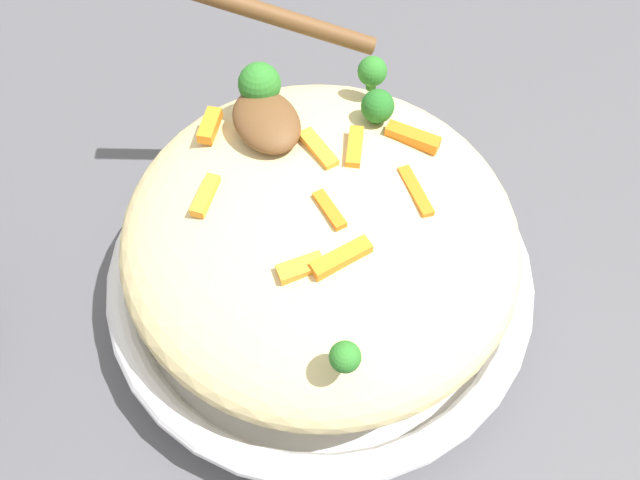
# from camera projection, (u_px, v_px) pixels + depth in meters

# --- Properties ---
(ground_plane) EXTENTS (2.40, 2.40, 0.00)m
(ground_plane) POSITION_uv_depth(u_px,v_px,m) (320.00, 293.00, 0.47)
(ground_plane) COLOR #4C4C51
(serving_bowl) EXTENTS (0.29, 0.29, 0.05)m
(serving_bowl) POSITION_uv_depth(u_px,v_px,m) (320.00, 276.00, 0.45)
(serving_bowl) COLOR silver
(serving_bowl) RESTS_ON ground_plane
(pasta_mound) EXTENTS (0.26, 0.25, 0.08)m
(pasta_mound) POSITION_uv_depth(u_px,v_px,m) (320.00, 233.00, 0.41)
(pasta_mound) COLOR #DBC689
(pasta_mound) RESTS_ON serving_bowl
(carrot_piece_0) EXTENTS (0.03, 0.02, 0.01)m
(carrot_piece_0) POSITION_uv_depth(u_px,v_px,m) (210.00, 125.00, 0.41)
(carrot_piece_0) COLOR orange
(carrot_piece_0) RESTS_ON pasta_mound
(carrot_piece_1) EXTENTS (0.03, 0.01, 0.01)m
(carrot_piece_1) POSITION_uv_depth(u_px,v_px,m) (331.00, 210.00, 0.37)
(carrot_piece_1) COLOR orange
(carrot_piece_1) RESTS_ON pasta_mound
(carrot_piece_2) EXTENTS (0.04, 0.01, 0.01)m
(carrot_piece_2) POSITION_uv_depth(u_px,v_px,m) (415.00, 192.00, 0.38)
(carrot_piece_2) COLOR orange
(carrot_piece_2) RESTS_ON pasta_mound
(carrot_piece_3) EXTENTS (0.03, 0.03, 0.01)m
(carrot_piece_3) POSITION_uv_depth(u_px,v_px,m) (413.00, 137.00, 0.40)
(carrot_piece_3) COLOR orange
(carrot_piece_3) RESTS_ON pasta_mound
(carrot_piece_4) EXTENTS (0.01, 0.04, 0.01)m
(carrot_piece_4) POSITION_uv_depth(u_px,v_px,m) (341.00, 258.00, 0.35)
(carrot_piece_4) COLOR orange
(carrot_piece_4) RESTS_ON pasta_mound
(carrot_piece_5) EXTENTS (0.03, 0.02, 0.01)m
(carrot_piece_5) POSITION_uv_depth(u_px,v_px,m) (355.00, 148.00, 0.39)
(carrot_piece_5) COLOR orange
(carrot_piece_5) RESTS_ON pasta_mound
(carrot_piece_6) EXTENTS (0.03, 0.03, 0.01)m
(carrot_piece_6) POSITION_uv_depth(u_px,v_px,m) (205.00, 195.00, 0.38)
(carrot_piece_6) COLOR orange
(carrot_piece_6) RESTS_ON pasta_mound
(carrot_piece_7) EXTENTS (0.01, 0.03, 0.01)m
(carrot_piece_7) POSITION_uv_depth(u_px,v_px,m) (301.00, 268.00, 0.35)
(carrot_piece_7) COLOR orange
(carrot_piece_7) RESTS_ON pasta_mound
(carrot_piece_8) EXTENTS (0.03, 0.01, 0.01)m
(carrot_piece_8) POSITION_uv_depth(u_px,v_px,m) (318.00, 150.00, 0.39)
(carrot_piece_8) COLOR orange
(carrot_piece_8) RESTS_ON pasta_mound
(broccoli_floret_0) EXTENTS (0.02, 0.02, 0.02)m
(broccoli_floret_0) POSITION_uv_depth(u_px,v_px,m) (378.00, 106.00, 0.41)
(broccoli_floret_0) COLOR #205B1C
(broccoli_floret_0) RESTS_ON pasta_mound
(broccoli_floret_1) EXTENTS (0.03, 0.03, 0.03)m
(broccoli_floret_1) POSITION_uv_depth(u_px,v_px,m) (259.00, 85.00, 0.41)
(broccoli_floret_1) COLOR #296820
(broccoli_floret_1) RESTS_ON pasta_mound
(broccoli_floret_2) EXTENTS (0.02, 0.02, 0.02)m
(broccoli_floret_2) POSITION_uv_depth(u_px,v_px,m) (372.00, 72.00, 0.42)
(broccoli_floret_2) COLOR #296820
(broccoli_floret_2) RESTS_ON pasta_mound
(broccoli_floret_3) EXTENTS (0.02, 0.02, 0.02)m
(broccoli_floret_3) POSITION_uv_depth(u_px,v_px,m) (345.00, 357.00, 0.31)
(broccoli_floret_3) COLOR #296820
(broccoli_floret_3) RESTS_ON pasta_mound
(serving_spoon) EXTENTS (0.13, 0.13, 0.07)m
(serving_spoon) POSITION_uv_depth(u_px,v_px,m) (267.00, 83.00, 0.40)
(serving_spoon) COLOR brown
(serving_spoon) RESTS_ON pasta_mound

